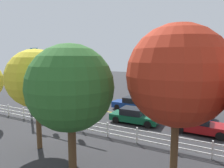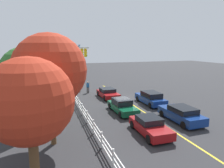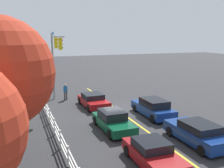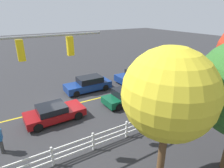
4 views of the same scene
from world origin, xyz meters
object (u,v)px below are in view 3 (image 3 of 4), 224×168
(pedestrian, at_px, (65,91))
(tree_2, at_px, (9,63))
(car_1, at_px, (153,108))
(car_4, at_px, (113,121))
(car_3, at_px, (197,133))
(car_0, at_px, (153,154))
(car_2, at_px, (93,100))

(pedestrian, bearing_deg, tree_2, 80.33)
(car_1, xyz_separation_m, car_4, (-1.79, 4.25, -0.06))
(car_3, height_order, car_4, car_3)
(car_0, bearing_deg, pedestrian, -173.22)
(car_2, distance_m, pedestrian, 4.07)
(car_0, bearing_deg, tree_2, -157.36)
(car_0, relative_size, tree_2, 0.73)
(car_0, xyz_separation_m, pedestrian, (15.43, 1.62, 0.29))
(pedestrian, height_order, tree_2, tree_2)
(car_3, relative_size, car_4, 1.05)
(car_1, height_order, car_3, car_1)
(car_0, height_order, car_3, car_3)
(car_3, distance_m, pedestrian, 15.04)
(car_0, distance_m, car_1, 8.46)
(car_1, bearing_deg, tree_2, 48.35)
(car_1, distance_m, car_2, 5.92)
(car_0, xyz_separation_m, car_1, (7.37, -4.16, 0.08))
(car_3, bearing_deg, car_2, 18.75)
(car_3, bearing_deg, tree_2, 34.06)
(car_2, bearing_deg, car_0, -3.56)
(car_0, height_order, car_1, car_1)
(car_0, relative_size, pedestrian, 2.48)
(car_4, xyz_separation_m, tree_2, (11.68, 6.83, 3.25))
(tree_2, bearing_deg, car_2, -126.55)
(car_0, xyz_separation_m, car_4, (5.57, 0.09, 0.02))
(car_4, height_order, pedestrian, pedestrian)
(car_4, bearing_deg, pedestrian, -172.48)
(car_1, xyz_separation_m, tree_2, (9.88, 11.08, 3.19))
(car_2, relative_size, car_4, 0.97)
(car_0, distance_m, car_4, 5.57)
(tree_2, bearing_deg, car_3, -145.37)
(car_0, height_order, pedestrian, pedestrian)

